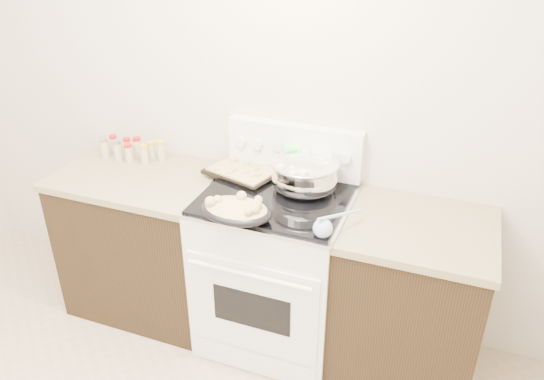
% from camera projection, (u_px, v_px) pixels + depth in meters
% --- Properties ---
extents(counter_left, '(0.93, 0.67, 0.92)m').
position_uv_depth(counter_left, '(148.00, 240.00, 3.23)').
color(counter_left, black).
rests_on(counter_left, ground).
extents(counter_right, '(0.73, 0.67, 0.92)m').
position_uv_depth(counter_right, '(408.00, 300.00, 2.74)').
color(counter_right, black).
rests_on(counter_right, ground).
extents(kitchen_range, '(0.78, 0.73, 1.22)m').
position_uv_depth(kitchen_range, '(275.00, 266.00, 2.95)').
color(kitchen_range, white).
rests_on(kitchen_range, ground).
extents(mixing_bowl, '(0.45, 0.45, 0.21)m').
position_uv_depth(mixing_bowl, '(305.00, 176.00, 2.75)').
color(mixing_bowl, silver).
rests_on(mixing_bowl, kitchen_range).
extents(roasting_pan, '(0.36, 0.26, 0.11)m').
position_uv_depth(roasting_pan, '(236.00, 210.00, 2.51)').
color(roasting_pan, black).
rests_on(roasting_pan, kitchen_range).
extents(baking_sheet, '(0.44, 0.37, 0.06)m').
position_uv_depth(baking_sheet, '(242.00, 171.00, 2.94)').
color(baking_sheet, black).
rests_on(baking_sheet, kitchen_range).
extents(wooden_spoon, '(0.14, 0.23, 0.04)m').
position_uv_depth(wooden_spoon, '(235.00, 208.00, 2.59)').
color(wooden_spoon, '#AA7A4D').
rests_on(wooden_spoon, kitchen_range).
extents(blue_ladle, '(0.18, 0.27, 0.11)m').
position_uv_depth(blue_ladle, '(324.00, 227.00, 2.39)').
color(blue_ladle, '#93BCDB').
rests_on(blue_ladle, kitchen_range).
extents(spice_jars, '(0.39, 0.15, 0.13)m').
position_uv_depth(spice_jars, '(132.00, 149.00, 3.16)').
color(spice_jars, '#BFB28C').
rests_on(spice_jars, counter_left).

